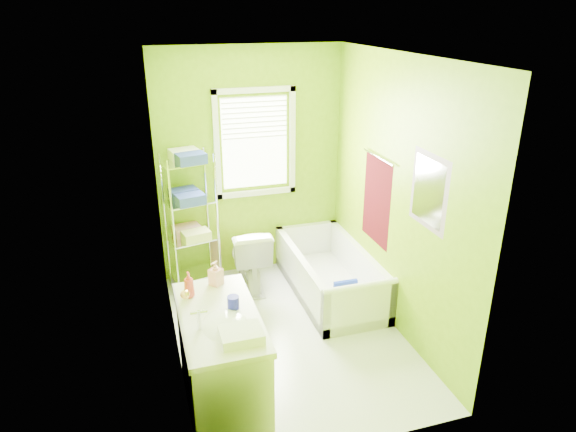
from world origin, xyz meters
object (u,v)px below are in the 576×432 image
object	(u,v)px
bathtub	(331,280)
toilet	(249,257)
vanity	(222,359)
wire_shelf_unit	(191,207)

from	to	relation	value
bathtub	toilet	xyz separation A→B (m)	(-0.82, 0.41, 0.21)
vanity	wire_shelf_unit	world-z (taller)	wire_shelf_unit
bathtub	vanity	distance (m)	2.00
bathtub	wire_shelf_unit	xyz separation A→B (m)	(-1.39, 0.64, 0.79)
bathtub	wire_shelf_unit	world-z (taller)	wire_shelf_unit
bathtub	vanity	xyz separation A→B (m)	(-1.44, -1.37, 0.28)
toilet	vanity	bearing A→B (deg)	73.70
bathtub	wire_shelf_unit	bearing A→B (deg)	155.29
toilet	vanity	world-z (taller)	vanity
bathtub	toilet	bearing A→B (deg)	153.52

